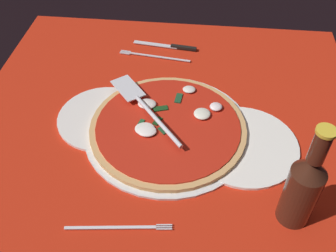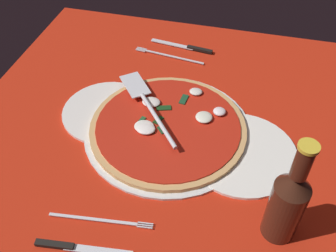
{
  "view_description": "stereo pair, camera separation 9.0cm",
  "coord_description": "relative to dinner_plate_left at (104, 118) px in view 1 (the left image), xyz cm",
  "views": [
    {
      "loc": [
        7.85,
        -63.86,
        65.38
      ],
      "look_at": [
        1.11,
        -0.86,
        1.99
      ],
      "focal_mm": 41.33,
      "sensor_mm": 36.0,
      "label": 1
    },
    {
      "loc": [
        16.66,
        -62.28,
        65.38
      ],
      "look_at": [
        1.11,
        -0.86,
        1.99
      ],
      "focal_mm": 41.33,
      "sensor_mm": 36.0,
      "label": 2
    }
  ],
  "objects": [
    {
      "name": "dinner_plate_left",
      "position": [
        0.0,
        0.0,
        0.0
      ],
      "size": [
        22.23,
        22.23,
        1.0
      ],
      "primitive_type": "cylinder",
      "color": "white",
      "rests_on": "ground_plane"
    },
    {
      "name": "checker_pattern",
      "position": [
        14.81,
        -1.68,
        -0.55
      ],
      "size": [
        95.57,
        95.57,
        0.1
      ],
      "color": "silver",
      "rests_on": "ground_plane"
    },
    {
      "name": "dinner_plate_right",
      "position": [
        33.42,
        -5.42,
        0.0
      ],
      "size": [
        24.67,
        24.67,
        1.0
      ],
      "primitive_type": "cylinder",
      "color": "white",
      "rests_on": "ground_plane"
    },
    {
      "name": "place_setting_far",
      "position": [
        11.01,
        29.4,
        -0.14
      ],
      "size": [
        22.24,
        15.27,
        1.4
      ],
      "rotation": [
        0.0,
        0.0,
        3.01
      ],
      "color": "white",
      "rests_on": "ground_plane"
    },
    {
      "name": "pizza",
      "position": [
        15.92,
        -2.37,
        1.12
      ],
      "size": [
        36.44,
        36.44,
        2.61
      ],
      "color": "tan",
      "rests_on": "pizza_pan"
    },
    {
      "name": "pizza_pan",
      "position": [
        15.92,
        -2.54,
        -0.05
      ],
      "size": [
        39.11,
        39.11,
        0.89
      ],
      "primitive_type": "cylinder",
      "color": "silver",
      "rests_on": "ground_plane"
    },
    {
      "name": "ground_plane",
      "position": [
        14.81,
        -1.68,
        -1.0
      ],
      "size": [
        95.57,
        95.57,
        0.8
      ],
      "primitive_type": "cube",
      "color": "red"
    },
    {
      "name": "beer_bottle",
      "position": [
        42.08,
        -22.73,
        8.93
      ],
      "size": [
        6.23,
        6.23,
        23.94
      ],
      "color": "#3C1D12",
      "rests_on": "ground_plane"
    },
    {
      "name": "pizza_server",
      "position": [
        9.79,
        1.62,
        3.35
      ],
      "size": [
        20.31,
        24.16,
        1.0
      ],
      "rotation": [
        0.0,
        0.0,
        2.25
      ],
      "color": "silver",
      "rests_on": "pizza"
    },
    {
      "name": "place_setting_near",
      "position": [
        8.15,
        -32.48,
        -0.15
      ],
      "size": [
        20.74,
        15.57,
        1.4
      ],
      "rotation": [
        0.0,
        0.0,
        0.12
      ],
      "color": "silver",
      "rests_on": "ground_plane"
    }
  ]
}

